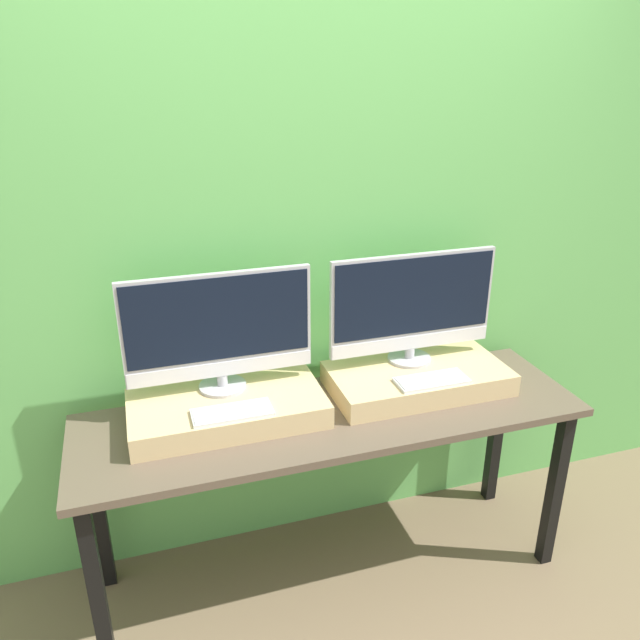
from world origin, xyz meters
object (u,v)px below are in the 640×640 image
at_px(monitor_left, 219,329).
at_px(keyboard_right, 432,380).
at_px(keyboard_left, 232,412).
at_px(monitor_right, 413,306).

xyz_separation_m(monitor_left, keyboard_right, (0.76, -0.20, -0.23)).
relative_size(monitor_left, keyboard_right, 2.45).
height_order(keyboard_left, monitor_right, monitor_right).
height_order(monitor_left, keyboard_left, monitor_left).
xyz_separation_m(keyboard_left, monitor_right, (0.76, 0.20, 0.23)).
bearing_deg(monitor_left, keyboard_left, -90.00).
relative_size(monitor_left, monitor_right, 1.00).
relative_size(monitor_left, keyboard_left, 2.45).
height_order(keyboard_left, keyboard_right, same).
relative_size(keyboard_left, keyboard_right, 1.00).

